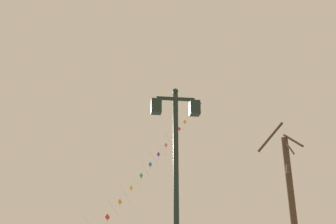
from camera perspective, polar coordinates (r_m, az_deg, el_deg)
name	(u,v)px	position (r m, az deg, el deg)	size (l,w,h in m)	color
twin_lantern_lamp_post	(176,146)	(8.93, 1.34, -5.74)	(1.35, 0.28, 5.26)	#1E2D23
kite_train	(163,149)	(32.54, -0.93, -6.38)	(11.83, 14.71, 16.42)	brown
bare_tree	(291,196)	(13.28, 20.12, -13.27)	(1.16, 1.86, 5.47)	#4C3826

